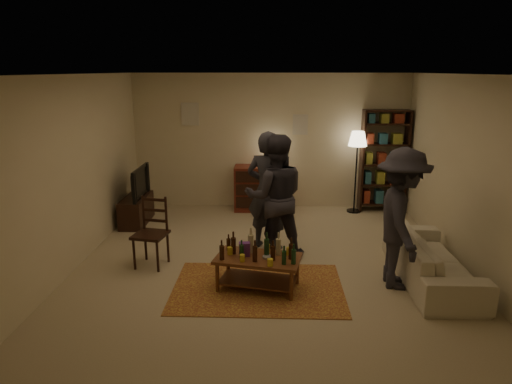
{
  "coord_description": "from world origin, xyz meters",
  "views": [
    {
      "loc": [
        0.05,
        -6.15,
        2.76
      ],
      "look_at": [
        -0.18,
        0.1,
        1.07
      ],
      "focal_mm": 32.0,
      "sensor_mm": 36.0,
      "label": 1
    }
  ],
  "objects_px": {
    "bookshelf": "(384,160)",
    "sofa": "(431,259)",
    "person_right": "(275,197)",
    "person_by_sofa": "(401,219)",
    "person_left": "(268,191)",
    "tv_stand": "(136,203)",
    "dresser": "(260,187)",
    "dining_chair": "(152,229)",
    "floor_lamp": "(358,144)",
    "coffee_table": "(258,260)"
  },
  "relations": [
    {
      "from": "bookshelf",
      "to": "sofa",
      "type": "relative_size",
      "value": 0.97
    },
    {
      "from": "person_right",
      "to": "person_by_sofa",
      "type": "height_order",
      "value": "person_right"
    },
    {
      "from": "person_left",
      "to": "tv_stand",
      "type": "bearing_deg",
      "value": -4.96
    },
    {
      "from": "dresser",
      "to": "bookshelf",
      "type": "height_order",
      "value": "bookshelf"
    },
    {
      "from": "dining_chair",
      "to": "floor_lamp",
      "type": "bearing_deg",
      "value": 49.29
    },
    {
      "from": "floor_lamp",
      "to": "person_left",
      "type": "xyz_separation_m",
      "value": [
        -1.71,
        -1.96,
        -0.43
      ]
    },
    {
      "from": "coffee_table",
      "to": "person_by_sofa",
      "type": "relative_size",
      "value": 0.64
    },
    {
      "from": "bookshelf",
      "to": "floor_lamp",
      "type": "height_order",
      "value": "bookshelf"
    },
    {
      "from": "dresser",
      "to": "bookshelf",
      "type": "xyz_separation_m",
      "value": [
        2.44,
        0.07,
        0.56
      ]
    },
    {
      "from": "coffee_table",
      "to": "sofa",
      "type": "xyz_separation_m",
      "value": [
        2.32,
        0.34,
        -0.09
      ]
    },
    {
      "from": "dining_chair",
      "to": "bookshelf",
      "type": "height_order",
      "value": "bookshelf"
    },
    {
      "from": "bookshelf",
      "to": "dresser",
      "type": "bearing_deg",
      "value": -178.43
    },
    {
      "from": "dining_chair",
      "to": "coffee_table",
      "type": "bearing_deg",
      "value": -14.02
    },
    {
      "from": "tv_stand",
      "to": "person_left",
      "type": "relative_size",
      "value": 0.57
    },
    {
      "from": "coffee_table",
      "to": "dining_chair",
      "type": "bearing_deg",
      "value": 155.08
    },
    {
      "from": "dining_chair",
      "to": "person_by_sofa",
      "type": "bearing_deg",
      "value": 1.55
    },
    {
      "from": "dresser",
      "to": "person_right",
      "type": "relative_size",
      "value": 0.73
    },
    {
      "from": "dining_chair",
      "to": "person_right",
      "type": "relative_size",
      "value": 0.55
    },
    {
      "from": "coffee_table",
      "to": "dresser",
      "type": "xyz_separation_m",
      "value": [
        -0.07,
        3.45,
        0.08
      ]
    },
    {
      "from": "person_left",
      "to": "person_right",
      "type": "distance_m",
      "value": 0.37
    },
    {
      "from": "tv_stand",
      "to": "person_left",
      "type": "distance_m",
      "value": 2.73
    },
    {
      "from": "coffee_table",
      "to": "person_by_sofa",
      "type": "height_order",
      "value": "person_by_sofa"
    },
    {
      "from": "coffee_table",
      "to": "dining_chair",
      "type": "relative_size",
      "value": 1.14
    },
    {
      "from": "sofa",
      "to": "person_left",
      "type": "relative_size",
      "value": 1.11
    },
    {
      "from": "person_right",
      "to": "coffee_table",
      "type": "bearing_deg",
      "value": 73.62
    },
    {
      "from": "coffee_table",
      "to": "sofa",
      "type": "distance_m",
      "value": 2.35
    },
    {
      "from": "person_by_sofa",
      "to": "dining_chair",
      "type": "bearing_deg",
      "value": 84.1
    },
    {
      "from": "sofa",
      "to": "dresser",
      "type": "bearing_deg",
      "value": 37.54
    },
    {
      "from": "person_by_sofa",
      "to": "tv_stand",
      "type": "bearing_deg",
      "value": 63.67
    },
    {
      "from": "sofa",
      "to": "dining_chair",
      "type": "bearing_deg",
      "value": 84.35
    },
    {
      "from": "dresser",
      "to": "bookshelf",
      "type": "relative_size",
      "value": 0.67
    },
    {
      "from": "bookshelf",
      "to": "person_left",
      "type": "xyz_separation_m",
      "value": [
        -2.26,
        -2.09,
        -0.1
      ]
    },
    {
      "from": "person_left",
      "to": "person_by_sofa",
      "type": "height_order",
      "value": "person_left"
    },
    {
      "from": "person_left",
      "to": "person_by_sofa",
      "type": "relative_size",
      "value": 1.02
    },
    {
      "from": "person_right",
      "to": "tv_stand",
      "type": "bearing_deg",
      "value": -34.78
    },
    {
      "from": "person_right",
      "to": "person_by_sofa",
      "type": "relative_size",
      "value": 1.02
    },
    {
      "from": "person_by_sofa",
      "to": "coffee_table",
      "type": "bearing_deg",
      "value": 98.65
    },
    {
      "from": "tv_stand",
      "to": "person_by_sofa",
      "type": "relative_size",
      "value": 0.58
    },
    {
      "from": "sofa",
      "to": "person_left",
      "type": "distance_m",
      "value": 2.55
    },
    {
      "from": "floor_lamp",
      "to": "person_right",
      "type": "distance_m",
      "value": 2.84
    },
    {
      "from": "bookshelf",
      "to": "person_right",
      "type": "height_order",
      "value": "bookshelf"
    },
    {
      "from": "dresser",
      "to": "person_by_sofa",
      "type": "distance_m",
      "value": 3.82
    },
    {
      "from": "tv_stand",
      "to": "bookshelf",
      "type": "relative_size",
      "value": 0.52
    },
    {
      "from": "dresser",
      "to": "person_left",
      "type": "xyz_separation_m",
      "value": [
        0.18,
        -2.02,
        0.46
      ]
    },
    {
      "from": "floor_lamp",
      "to": "person_by_sofa",
      "type": "xyz_separation_m",
      "value": [
        0.01,
        -3.22,
        -0.45
      ]
    },
    {
      "from": "tv_stand",
      "to": "dresser",
      "type": "relative_size",
      "value": 0.78
    },
    {
      "from": "coffee_table",
      "to": "person_by_sofa",
      "type": "distance_m",
      "value": 1.9
    },
    {
      "from": "bookshelf",
      "to": "person_by_sofa",
      "type": "distance_m",
      "value": 3.4
    },
    {
      "from": "dresser",
      "to": "person_left",
      "type": "relative_size",
      "value": 0.73
    },
    {
      "from": "tv_stand",
      "to": "dresser",
      "type": "height_order",
      "value": "dresser"
    }
  ]
}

